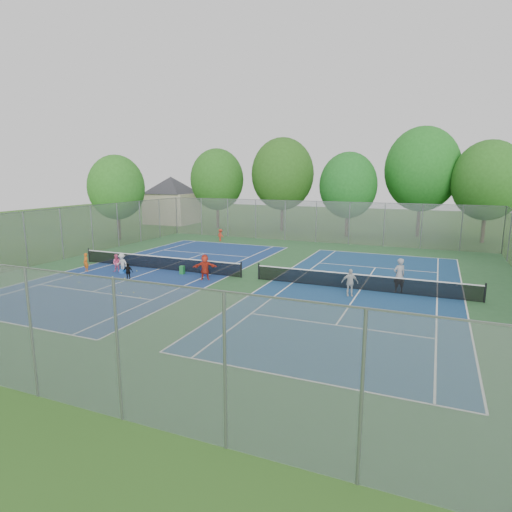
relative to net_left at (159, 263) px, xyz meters
The scene contains 39 objects.
ground 7.01m from the net_left, ahead, with size 120.00×120.00×0.00m, color #2C591B.
court_pad 7.01m from the net_left, ahead, with size 32.00×32.00×0.01m, color #29572E.
court_left 0.44m from the net_left, ahead, with size 10.97×23.77×0.01m, color navy.
court_right 14.01m from the net_left, ahead, with size 10.97×23.77×0.01m, color navy.
net_left is the anchor object (origin of this frame).
net_right 14.00m from the net_left, ahead, with size 12.87×0.10×0.91m, color black.
fence_north 17.53m from the net_left, 66.37° to the left, with size 32.00×0.10×4.00m, color gray.
fence_south 17.53m from the net_left, 66.37° to the right, with size 32.00×0.10×4.00m, color gray.
fence_west 9.13m from the net_left, behind, with size 32.00×0.10×4.00m, color gray.
house 28.55m from the net_left, 122.01° to the left, with size 11.03×11.03×7.30m.
tree_nw 23.72m from the net_left, 107.65° to the left, with size 6.40×6.40×9.58m.
tree_nl 23.81m from the net_left, 87.51° to the left, with size 7.20×7.20×10.69m.
tree_nc 23.38m from the net_left, 66.80° to the left, with size 6.00×6.00×8.85m.
tree_nr 29.59m from the net_left, 56.31° to the left, with size 7.60×7.60×11.42m.
tree_ne 31.60m from the net_left, 45.00° to the left, with size 6.60×6.60×9.77m.
tree_side_w 16.34m from the net_left, 140.19° to the left, with size 5.60×5.60×8.47m.
ball_crate 2.55m from the net_left, 126.95° to the right, with size 0.32×0.32×0.28m, color blue.
ball_hopper 2.43m from the net_left, 15.64° to the right, with size 0.29×0.29×0.57m, color #238337.
student_a 4.91m from the net_left, 149.04° to the right, with size 0.47×0.31×1.28m, color #DD5E14.
student_b 2.80m from the net_left, 139.40° to the right, with size 0.59×0.46×1.22m, color #F45E90.
student_c 2.51m from the net_left, 131.40° to the right, with size 0.85×0.49×1.32m, color beige.
student_d 3.49m from the net_left, 87.47° to the right, with size 0.67×0.28×1.14m, color black.
student_e 4.10m from the net_left, ahead, with size 0.64×0.42×1.31m, color #294199.
student_f 4.73m from the net_left, 17.22° to the right, with size 1.52×0.48×1.64m, color red.
child_far_baseline 13.12m from the net_left, 98.34° to the left, with size 0.78×0.45×1.20m, color red.
instructor 16.08m from the net_left, ahead, with size 0.72×0.47×1.98m, color gray.
teen_court_b 13.72m from the net_left, ahead, with size 0.89×0.37×1.52m, color beige.
tennis_ball_0 5.76m from the net_left, 135.21° to the right, with size 0.07×0.07×0.07m, color #CED832.
tennis_ball_1 6.28m from the net_left, 73.87° to the right, with size 0.07×0.07×0.07m, color gold.
tennis_ball_2 5.65m from the net_left, 113.33° to the right, with size 0.07×0.07×0.07m, color #C1E936.
tennis_ball_3 7.19m from the net_left, 62.43° to the right, with size 0.07×0.07×0.07m, color #CAED37.
tennis_ball_4 3.54m from the net_left, 111.35° to the right, with size 0.07×0.07×0.07m, color #CFF438.
tennis_ball_5 7.26m from the net_left, 117.04° to the right, with size 0.07×0.07×0.07m, color #D7E435.
tennis_ball_6 5.38m from the net_left, 132.62° to the right, with size 0.07×0.07×0.07m, color #CCD431.
tennis_ball_7 1.62m from the net_left, 127.49° to the right, with size 0.07×0.07×0.07m, color yellow.
tennis_ball_8 6.19m from the net_left, 67.63° to the right, with size 0.07×0.07×0.07m, color #B7D230.
tennis_ball_9 7.10m from the net_left, 112.60° to the right, with size 0.07×0.07×0.07m, color #BAC92E.
tennis_ball_10 2.15m from the net_left, 136.35° to the right, with size 0.07×0.07×0.07m, color yellow.
tennis_ball_11 3.29m from the net_left, 95.57° to the right, with size 0.07×0.07×0.07m, color #D7EC37.
Camera 1 is at (10.76, -24.40, 6.66)m, focal length 30.00 mm.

